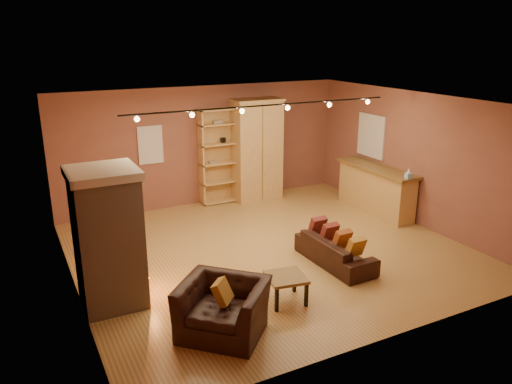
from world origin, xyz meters
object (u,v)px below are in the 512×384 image
armoire (256,150)px  loveseat (335,246)px  bookcase (218,155)px  bar_counter (376,189)px  coffee_table (286,280)px  armchair (223,300)px  fireplace (109,238)px

armoire → loveseat: size_ratio=1.48×
bookcase → armoire: (0.95, -0.19, 0.08)m
bar_counter → coffee_table: 4.67m
armchair → armoire: bearing=102.5°
armoire → armchair: (-3.11, -5.04, -0.74)m
loveseat → armchair: armchair is taller
fireplace → coffee_table: (2.35, -1.18, -0.69)m
bar_counter → loveseat: size_ratio=1.33×
armoire → bar_counter: 2.99m
loveseat → coffee_table: bearing=116.0°
armchair → coffee_table: bearing=59.7°
armoire → bar_counter: size_ratio=1.11×
fireplace → loveseat: fireplace is taller
fireplace → coffee_table: bearing=-26.6°
armoire → coffee_table: armoire is taller
fireplace → bookcase: bearing=48.3°
fireplace → bookcase: bookcase is taller
loveseat → coffee_table: loveseat is taller
fireplace → armchair: 1.98m
loveseat → bar_counter: bearing=-54.3°
fireplace → bar_counter: 6.42m
bookcase → coffee_table: 5.06m
coffee_table → loveseat: bearing=27.2°
loveseat → armchair: 2.86m
bookcase → coffee_table: size_ratio=3.50×
fireplace → coffee_table: fireplace is taller
armoire → armchair: size_ratio=1.86×
armoire → loveseat: armoire is taller
bookcase → armchair: 5.71m
armchair → coffee_table: size_ratio=2.04×
armoire → armchair: 5.97m
fireplace → bookcase: (3.33, 3.73, 0.10)m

